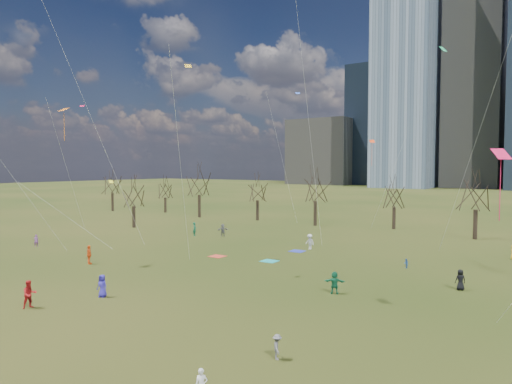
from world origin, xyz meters
The scene contains 18 objects.
ground centered at (0.00, 0.00, 0.00)m, with size 500.00×500.00×0.00m, color black.
downtown_skyline centered at (-2.43, 210.64, 39.01)m, with size 212.50×78.00×118.00m.
bare_tree_row centered at (-0.09, 37.22, 6.12)m, with size 113.04×29.80×9.50m.
blanket_teal centered at (1.78, 11.80, 0.01)m, with size 1.60×1.50×0.03m, color teal.
blanket_navy centered at (1.50, 18.23, 0.01)m, with size 1.60×1.50×0.03m, color #2332A7.
blanket_crimson centered at (-4.18, 10.81, 0.01)m, with size 1.60×1.50×0.03m, color red.
person_0 centered at (-1.71, -5.89, 0.84)m, with size 0.82×0.53×1.67m, color #3127AC.
person_2 centered at (-3.62, -10.33, 0.95)m, with size 0.93×0.72×1.91m, color red.
person_3 centered at (14.66, -8.10, 0.63)m, with size 0.82×0.47×1.26m, color slate.
person_4 centered at (-12.30, 0.74, 0.94)m, with size 1.10×0.46×1.88m, color orange.
person_5 centered at (12.19, 4.41, 0.85)m, with size 1.58×0.50×1.71m, color #19714A.
person_6 centered at (19.94, 10.77, 0.82)m, with size 0.80×0.52×1.63m, color black.
person_7 centered at (-26.14, 3.43, 0.74)m, with size 0.54×0.35×1.47m, color #884B96.
person_8 centered at (14.27, 16.21, 0.46)m, with size 0.45×0.35×0.92m, color #2655A6.
person_9 centered at (2.12, 20.12, 0.89)m, with size 1.15×0.66×1.78m, color silver.
person_11 centered at (-12.47, 22.44, 0.87)m, with size 1.61×0.51×1.73m, color slate.
person_13 centered at (-16.02, 20.61, 0.94)m, with size 0.69×0.45×1.89m, color #166647.
kites_airborne centered at (5.64, 10.81, 13.34)m, with size 60.61×42.65×33.32m.
Camera 1 is at (26.10, -27.18, 9.57)m, focal length 32.00 mm.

